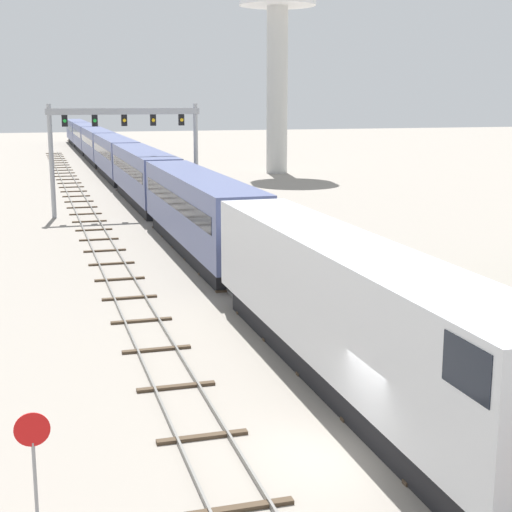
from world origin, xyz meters
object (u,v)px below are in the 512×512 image
(passenger_train, at_px, (114,156))
(water_tower, at_px, (278,4))
(stop_sign, at_px, (34,457))
(signal_gantry, at_px, (125,134))

(passenger_train, relative_size, water_tower, 6.19)
(passenger_train, xyz_separation_m, stop_sign, (-10.00, -76.31, -0.74))
(water_tower, bearing_deg, stop_sign, -111.44)
(passenger_train, bearing_deg, water_tower, 2.15)
(signal_gantry, relative_size, stop_sign, 4.20)
(water_tower, bearing_deg, passenger_train, -177.85)
(passenger_train, height_order, signal_gantry, signal_gantry)
(water_tower, height_order, stop_sign, water_tower)
(signal_gantry, height_order, stop_sign, signal_gantry)
(signal_gantry, bearing_deg, stop_sign, -99.43)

